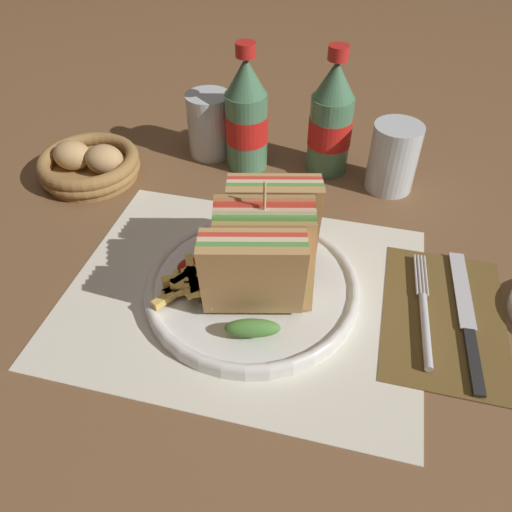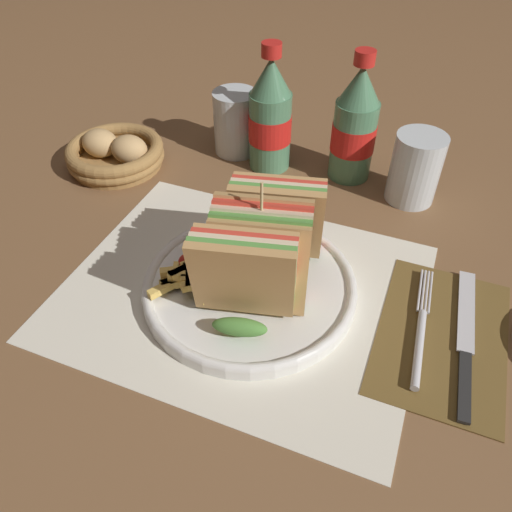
{
  "view_description": "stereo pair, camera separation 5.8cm",
  "coord_description": "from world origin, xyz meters",
  "px_view_note": "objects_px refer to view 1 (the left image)",
  "views": [
    {
      "loc": [
        0.13,
        -0.41,
        0.43
      ],
      "look_at": [
        0.03,
        0.01,
        0.04
      ],
      "focal_mm": 35.0,
      "sensor_mm": 36.0,
      "label": 1
    },
    {
      "loc": [
        0.18,
        -0.39,
        0.43
      ],
      "look_at": [
        0.03,
        0.01,
        0.04
      ],
      "focal_mm": 35.0,
      "sensor_mm": 36.0,
      "label": 2
    }
  ],
  "objects_px": {
    "coke_bottle_far": "(331,121)",
    "fork": "(425,317)",
    "bread_basket": "(89,164)",
    "glass_far": "(210,128)",
    "knife": "(467,317)",
    "plate_main": "(252,286)",
    "coke_bottle_near": "(247,117)",
    "glass_near": "(392,162)",
    "club_sandwich": "(264,248)"
  },
  "relations": [
    {
      "from": "bread_basket",
      "to": "plate_main",
      "type": "bearing_deg",
      "value": -30.57
    },
    {
      "from": "fork",
      "to": "glass_far",
      "type": "relative_size",
      "value": 1.72
    },
    {
      "from": "knife",
      "to": "coke_bottle_near",
      "type": "relative_size",
      "value": 1.09
    },
    {
      "from": "plate_main",
      "to": "club_sandwich",
      "type": "xyz_separation_m",
      "value": [
        0.01,
        0.0,
        0.06
      ]
    },
    {
      "from": "fork",
      "to": "plate_main",
      "type": "bearing_deg",
      "value": 176.59
    },
    {
      "from": "plate_main",
      "to": "glass_far",
      "type": "relative_size",
      "value": 2.5
    },
    {
      "from": "coke_bottle_near",
      "to": "glass_near",
      "type": "xyz_separation_m",
      "value": [
        0.22,
        -0.01,
        -0.04
      ]
    },
    {
      "from": "club_sandwich",
      "to": "bread_basket",
      "type": "bearing_deg",
      "value": 150.92
    },
    {
      "from": "knife",
      "to": "coke_bottle_far",
      "type": "xyz_separation_m",
      "value": [
        -0.2,
        0.27,
        0.08
      ]
    },
    {
      "from": "glass_far",
      "to": "club_sandwich",
      "type": "bearing_deg",
      "value": -61.43
    },
    {
      "from": "coke_bottle_far",
      "to": "glass_far",
      "type": "xyz_separation_m",
      "value": [
        -0.19,
        0.0,
        -0.04
      ]
    },
    {
      "from": "coke_bottle_far",
      "to": "fork",
      "type": "bearing_deg",
      "value": -62.34
    },
    {
      "from": "fork",
      "to": "knife",
      "type": "bearing_deg",
      "value": 13.43
    },
    {
      "from": "plate_main",
      "to": "glass_far",
      "type": "xyz_separation_m",
      "value": [
        -0.14,
        0.29,
        0.03
      ]
    },
    {
      "from": "fork",
      "to": "bread_basket",
      "type": "height_order",
      "value": "bread_basket"
    },
    {
      "from": "glass_far",
      "to": "bread_basket",
      "type": "relative_size",
      "value": 0.66
    },
    {
      "from": "knife",
      "to": "bread_basket",
      "type": "relative_size",
      "value": 1.38
    },
    {
      "from": "fork",
      "to": "club_sandwich",
      "type": "bearing_deg",
      "value": 175.64
    },
    {
      "from": "plate_main",
      "to": "club_sandwich",
      "type": "height_order",
      "value": "club_sandwich"
    },
    {
      "from": "knife",
      "to": "coke_bottle_near",
      "type": "bearing_deg",
      "value": 138.04
    },
    {
      "from": "fork",
      "to": "knife",
      "type": "relative_size",
      "value": 0.83
    },
    {
      "from": "plate_main",
      "to": "coke_bottle_far",
      "type": "bearing_deg",
      "value": 80.67
    },
    {
      "from": "knife",
      "to": "bread_basket",
      "type": "height_order",
      "value": "bread_basket"
    },
    {
      "from": "bread_basket",
      "to": "club_sandwich",
      "type": "bearing_deg",
      "value": -29.08
    },
    {
      "from": "coke_bottle_near",
      "to": "glass_far",
      "type": "distance_m",
      "value": 0.08
    },
    {
      "from": "fork",
      "to": "coke_bottle_near",
      "type": "height_order",
      "value": "coke_bottle_near"
    },
    {
      "from": "knife",
      "to": "glass_far",
      "type": "height_order",
      "value": "glass_far"
    },
    {
      "from": "plate_main",
      "to": "bread_basket",
      "type": "bearing_deg",
      "value": 149.43
    },
    {
      "from": "glass_far",
      "to": "knife",
      "type": "bearing_deg",
      "value": -35.41
    },
    {
      "from": "club_sandwich",
      "to": "glass_near",
      "type": "height_order",
      "value": "club_sandwich"
    },
    {
      "from": "glass_near",
      "to": "coke_bottle_near",
      "type": "bearing_deg",
      "value": 178.06
    },
    {
      "from": "coke_bottle_far",
      "to": "coke_bottle_near",
      "type": "bearing_deg",
      "value": -171.14
    },
    {
      "from": "knife",
      "to": "glass_near",
      "type": "bearing_deg",
      "value": 108.43
    },
    {
      "from": "glass_far",
      "to": "bread_basket",
      "type": "bearing_deg",
      "value": -144.59
    },
    {
      "from": "coke_bottle_near",
      "to": "bread_basket",
      "type": "distance_m",
      "value": 0.25
    },
    {
      "from": "glass_far",
      "to": "coke_bottle_near",
      "type": "bearing_deg",
      "value": -17.89
    },
    {
      "from": "club_sandwich",
      "to": "coke_bottle_near",
      "type": "height_order",
      "value": "coke_bottle_near"
    },
    {
      "from": "plate_main",
      "to": "bread_basket",
      "type": "xyz_separation_m",
      "value": [
        -0.3,
        0.18,
        0.01
      ]
    },
    {
      "from": "coke_bottle_near",
      "to": "coke_bottle_far",
      "type": "height_order",
      "value": "same"
    },
    {
      "from": "glass_far",
      "to": "bread_basket",
      "type": "distance_m",
      "value": 0.2
    },
    {
      "from": "club_sandwich",
      "to": "knife",
      "type": "height_order",
      "value": "club_sandwich"
    },
    {
      "from": "club_sandwich",
      "to": "glass_far",
      "type": "bearing_deg",
      "value": 118.57
    },
    {
      "from": "glass_near",
      "to": "glass_far",
      "type": "relative_size",
      "value": 1.0
    },
    {
      "from": "knife",
      "to": "glass_near",
      "type": "xyz_separation_m",
      "value": [
        -0.1,
        0.25,
        0.04
      ]
    },
    {
      "from": "fork",
      "to": "coke_bottle_far",
      "type": "bearing_deg",
      "value": 114.07
    },
    {
      "from": "coke_bottle_near",
      "to": "glass_far",
      "type": "relative_size",
      "value": 1.9
    },
    {
      "from": "coke_bottle_near",
      "to": "glass_far",
      "type": "bearing_deg",
      "value": 162.11
    },
    {
      "from": "knife",
      "to": "bread_basket",
      "type": "distance_m",
      "value": 0.57
    },
    {
      "from": "bread_basket",
      "to": "glass_near",
      "type": "bearing_deg",
      "value": 10.59
    },
    {
      "from": "plate_main",
      "to": "glass_near",
      "type": "xyz_separation_m",
      "value": [
        0.14,
        0.26,
        0.03
      ]
    }
  ]
}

